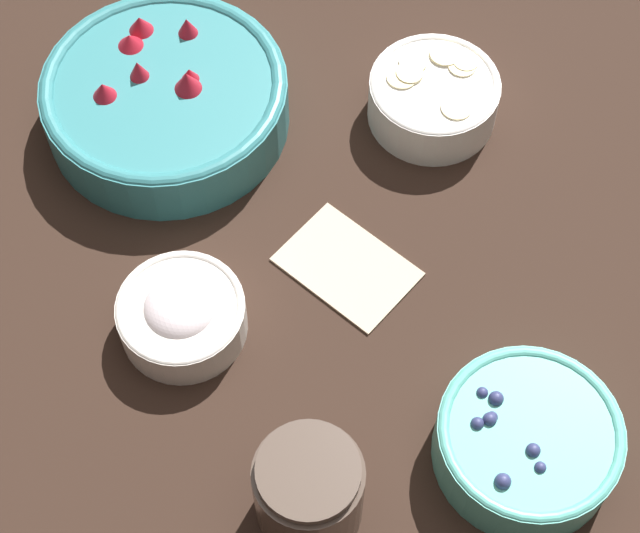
# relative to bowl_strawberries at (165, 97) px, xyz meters

# --- Properties ---
(ground_plane) EXTENTS (4.00, 4.00, 0.00)m
(ground_plane) POSITION_rel_bowl_strawberries_xyz_m (0.26, 0.12, -0.04)
(ground_plane) COLOR black
(bowl_strawberries) EXTENTS (0.26, 0.26, 0.08)m
(bowl_strawberries) POSITION_rel_bowl_strawberries_xyz_m (0.00, 0.00, 0.00)
(bowl_strawberries) COLOR teal
(bowl_strawberries) RESTS_ON ground_plane
(bowl_blueberries) EXTENTS (0.17, 0.17, 0.07)m
(bowl_blueberries) POSITION_rel_bowl_strawberries_xyz_m (0.49, 0.18, -0.00)
(bowl_blueberries) COLOR #56B7A8
(bowl_blueberries) RESTS_ON ground_plane
(bowl_bananas) EXTENTS (0.14, 0.14, 0.06)m
(bowl_bananas) POSITION_rel_bowl_strawberries_xyz_m (0.10, 0.27, -0.01)
(bowl_bananas) COLOR white
(bowl_bananas) RESTS_ON ground_plane
(bowl_cream) EXTENTS (0.12, 0.12, 0.06)m
(bowl_cream) POSITION_rel_bowl_strawberries_xyz_m (0.25, -0.06, -0.01)
(bowl_cream) COLOR silver
(bowl_cream) RESTS_ON ground_plane
(jar_chocolate) EXTENTS (0.09, 0.09, 0.11)m
(jar_chocolate) POSITION_rel_bowl_strawberries_xyz_m (0.46, -0.02, 0.01)
(jar_chocolate) COLOR #4C3D33
(jar_chocolate) RESTS_ON ground_plane
(napkin) EXTENTS (0.16, 0.14, 0.01)m
(napkin) POSITION_rel_bowl_strawberries_xyz_m (0.25, 0.11, -0.04)
(napkin) COLOR beige
(napkin) RESTS_ON ground_plane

